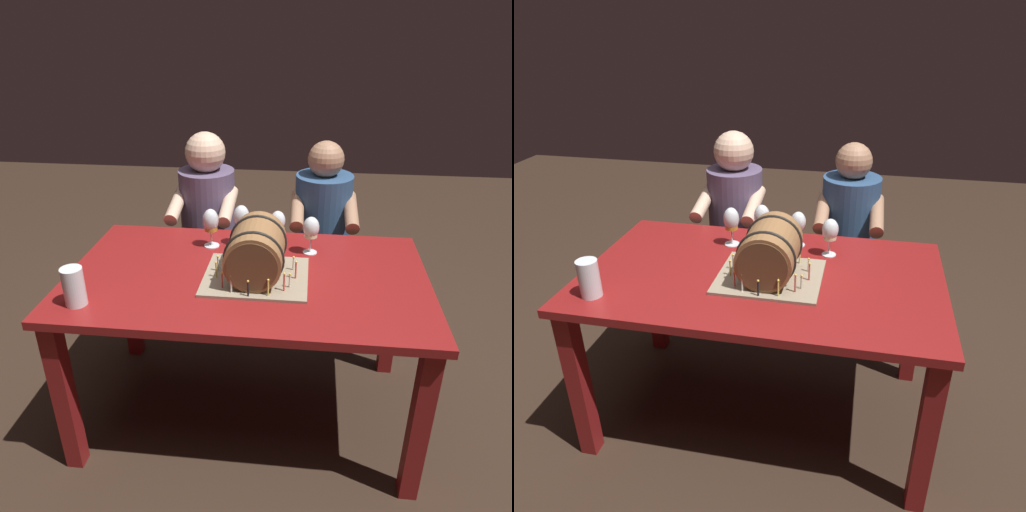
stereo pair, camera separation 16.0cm
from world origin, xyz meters
TOP-DOWN VIEW (x-y plane):
  - ground_plane at (0.00, 0.00)m, footprint 8.00×8.00m
  - dining_table at (0.00, 0.00)m, footprint 1.49×0.89m
  - barrel_cake at (0.04, -0.03)m, footprint 0.42×0.36m
  - wine_glass_amber at (-0.20, 0.25)m, footprint 0.07×0.07m
  - wine_glass_white at (0.26, 0.23)m, footprint 0.07×0.07m
  - wine_glass_empty at (0.10, 0.30)m, footprint 0.07×0.07m
  - wine_glass_red at (-0.06, 0.28)m, footprint 0.07×0.07m
  - beer_pint at (-0.60, -0.31)m, footprint 0.08×0.08m
  - person_seated_left at (-0.32, 0.75)m, footprint 0.35×0.45m
  - person_seated_right at (0.32, 0.75)m, footprint 0.35×0.45m

SIDE VIEW (x-z plane):
  - ground_plane at x=0.00m, z-range 0.00..0.00m
  - person_seated_right at x=0.32m, z-range -0.06..1.07m
  - person_seated_left at x=-0.32m, z-range -0.06..1.11m
  - dining_table at x=0.00m, z-range 0.27..1.02m
  - beer_pint at x=-0.60m, z-range 0.74..0.89m
  - barrel_cake at x=0.04m, z-range 0.74..0.98m
  - wine_glass_empty at x=0.10m, z-range 0.78..0.95m
  - wine_glass_white at x=0.26m, z-range 0.78..0.95m
  - wine_glass_amber at x=-0.20m, z-range 0.78..0.96m
  - wine_glass_red at x=-0.06m, z-range 0.78..0.98m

